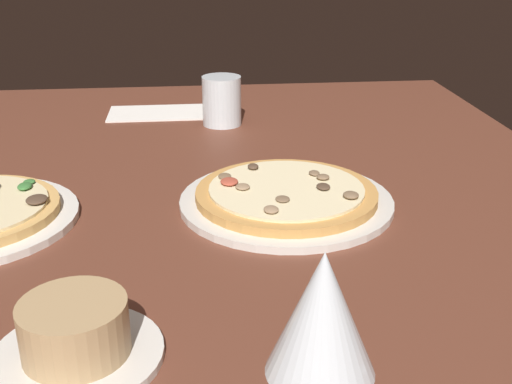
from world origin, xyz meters
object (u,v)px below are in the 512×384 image
object	(u,v)px
ramekin_on_saucer	(76,336)
paper_menu	(159,113)
water_glass	(222,104)
wine_glass_near	(322,322)
pizza_main	(286,197)

from	to	relation	value
ramekin_on_saucer	paper_menu	size ratio (longest dim) A/B	0.76
water_glass	paper_menu	xyz separation A→B (cm)	(8.72, 12.28, -3.83)
wine_glass_near	water_glass	xyz separation A→B (cm)	(83.39, 2.33, -7.53)
pizza_main	paper_menu	world-z (taller)	pizza_main
wine_glass_near	paper_menu	size ratio (longest dim) A/B	0.84
ramekin_on_saucer	wine_glass_near	size ratio (longest dim) A/B	0.91
water_glass	paper_menu	world-z (taller)	water_glass
wine_glass_near	water_glass	size ratio (longest dim) A/B	1.82
wine_glass_near	water_glass	world-z (taller)	wine_glass_near
wine_glass_near	paper_menu	distance (cm)	93.95
ramekin_on_saucer	paper_menu	xyz separation A→B (cm)	(78.92, -4.12, -2.27)
wine_glass_near	ramekin_on_saucer	bearing A→B (deg)	54.84
pizza_main	water_glass	world-z (taller)	water_glass
pizza_main	water_glass	xyz separation A→B (cm)	(38.77, 6.64, 2.80)
ramekin_on_saucer	pizza_main	bearing A→B (deg)	-36.24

